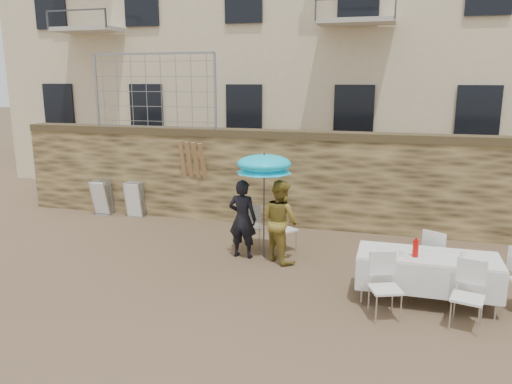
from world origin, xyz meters
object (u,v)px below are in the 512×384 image
(couple_chair_left, at_px, (251,225))
(couple_chair_right, at_px, (284,228))
(table_chair_front_right, at_px, (468,296))
(table_chair_back, at_px, (437,257))
(umbrella, at_px, (264,167))
(chair_stack_right, at_px, (138,198))
(woman_dress, at_px, (280,221))
(banquet_table, at_px, (428,257))
(table_chair_front_left, at_px, (386,287))
(man_suit, at_px, (243,219))
(soda_bottle, at_px, (416,249))
(chair_stack_left, at_px, (106,196))

(couple_chair_left, height_order, couple_chair_right, same)
(table_chair_front_right, height_order, table_chair_back, same)
(umbrella, distance_m, couple_chair_right, 1.42)
(chair_stack_right, bearing_deg, table_chair_front_right, -29.08)
(umbrella, bearing_deg, couple_chair_right, 56.31)
(woman_dress, xyz_separation_m, banquet_table, (2.60, -1.15, -0.06))
(table_chair_front_left, bearing_deg, table_chair_front_right, -21.10)
(table_chair_front_left, distance_m, table_chair_back, 1.74)
(couple_chair_right, distance_m, chair_stack_right, 4.48)
(couple_chair_right, bearing_deg, umbrella, 94.10)
(man_suit, relative_size, banquet_table, 0.73)
(woman_dress, relative_size, table_chair_back, 1.64)
(banquet_table, height_order, table_chair_front_left, table_chair_front_left)
(couple_chair_left, bearing_deg, soda_bottle, 132.33)
(woman_dress, xyz_separation_m, table_chair_front_left, (2.00, -1.90, -0.31))
(couple_chair_left, relative_size, table_chair_front_right, 1.00)
(man_suit, height_order, couple_chair_right, man_suit)
(umbrella, bearing_deg, woman_dress, -15.95)
(man_suit, relative_size, woman_dress, 0.98)
(soda_bottle, height_order, table_chair_back, soda_bottle)
(chair_stack_left, bearing_deg, couple_chair_right, -17.71)
(chair_stack_left, bearing_deg, woman_dress, -22.96)
(umbrella, relative_size, chair_stack_left, 2.07)
(woman_dress, xyz_separation_m, couple_chair_left, (-0.75, 0.55, -0.31))
(woman_dress, height_order, table_chair_front_right, woman_dress)
(couple_chair_left, xyz_separation_m, soda_bottle, (3.15, -1.85, 0.43))
(soda_bottle, bearing_deg, couple_chair_left, 149.55)
(couple_chair_left, bearing_deg, woman_dress, 126.53)
(couple_chair_right, relative_size, banquet_table, 0.46)
(umbrella, bearing_deg, table_chair_front_right, -30.12)
(couple_chair_left, bearing_deg, couple_chair_right, 162.78)
(couple_chair_left, xyz_separation_m, table_chair_front_right, (3.85, -2.45, 0.00))
(couple_chair_right, bearing_deg, chair_stack_right, 16.57)
(man_suit, xyz_separation_m, couple_chair_left, (0.00, 0.55, -0.29))
(woman_dress, relative_size, umbrella, 0.83)
(woman_dress, xyz_separation_m, table_chair_back, (2.80, -0.35, -0.31))
(banquet_table, bearing_deg, soda_bottle, -143.13)
(couple_chair_right, height_order, chair_stack_left, couple_chair_right)
(couple_chair_right, height_order, soda_bottle, soda_bottle)
(woman_dress, bearing_deg, table_chair_back, -148.36)
(soda_bottle, height_order, table_chair_front_right, soda_bottle)
(man_suit, distance_m, couple_chair_left, 0.62)
(woman_dress, distance_m, couple_chair_left, 0.98)
(woman_dress, distance_m, chair_stack_right, 4.76)
(soda_bottle, bearing_deg, man_suit, 157.55)
(umbrella, distance_m, table_chair_front_right, 4.20)
(man_suit, distance_m, umbrella, 1.10)
(banquet_table, bearing_deg, table_chair_front_left, -128.66)
(soda_bottle, bearing_deg, table_chair_back, 67.17)
(chair_stack_left, height_order, chair_stack_right, same)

